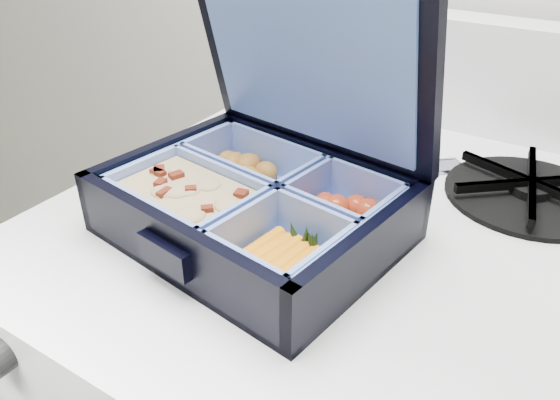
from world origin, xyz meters
The scene contains 4 objects.
bento_box centered at (0.25, 1.60, 0.90)m, with size 0.24×0.19×0.06m, color black, non-canonical shape.
burner_grate centered at (0.44, 1.80, 0.88)m, with size 0.16×0.16×0.02m, color black.
burner_grate_rear centered at (0.18, 1.80, 0.88)m, with size 0.17×0.17×0.02m, color black.
fork centered at (0.29, 1.75, 0.87)m, with size 0.02×0.19×0.01m, color #A2A5B8, non-canonical shape.
Camera 1 is at (0.48, 1.26, 1.15)m, focal length 35.00 mm.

